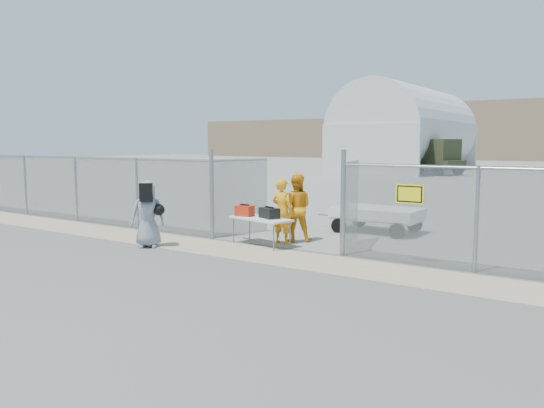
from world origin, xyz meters
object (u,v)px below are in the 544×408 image
Objects in this scene: folding_table at (261,232)px; utility_trailer at (377,219)px; security_worker_left at (282,211)px; security_worker_right at (296,208)px; visitor at (148,214)px.

utility_trailer is at bearing 76.64° from folding_table.
security_worker_left is 0.94× the size of security_worker_right.
security_worker_right reaches higher than utility_trailer.
visitor is (-2.74, -2.75, -0.06)m from security_worker_right.
visitor is 0.52× the size of utility_trailer.
folding_table is 3.96m from utility_trailer.
security_worker_left reaches higher than visitor.
folding_table is 1.22m from security_worker_right.
security_worker_left is at bearing 1.75° from visitor.
folding_table is 1.00× the size of visitor.
visitor is at bearing -126.52° from utility_trailer.
folding_table is at bearing 36.40° from security_worker_right.
visitor is 6.67m from utility_trailer.
security_worker_right is at bearing -115.58° from utility_trailer.
utility_trailer is at bearing 13.91° from visitor.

